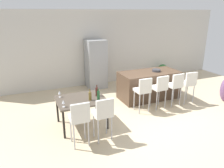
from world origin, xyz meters
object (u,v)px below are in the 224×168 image
(dining_chair_far, at_px, (103,112))
(wine_bottle_end, at_px, (98,96))
(kitchen_island, at_px, (149,85))
(bar_chair_right, at_px, (175,84))
(bar_chair_left, at_px, (143,89))
(wine_glass_far, at_px, (59,93))
(wine_glass_left, at_px, (63,102))
(fruit_bowl, at_px, (156,70))
(dining_chair_near, at_px, (79,117))
(wine_bottle_right, at_px, (97,92))
(potted_plant, at_px, (163,70))
(dining_table, at_px, (81,101))
(bar_chair_far, at_px, (189,82))
(wine_bottle_middle, at_px, (90,96))
(bar_chair_middle, at_px, (160,87))
(refrigerator, at_px, (96,64))

(dining_chair_far, bearing_deg, wine_bottle_end, 80.45)
(kitchen_island, relative_size, bar_chair_right, 1.90)
(bar_chair_left, relative_size, dining_chair_far, 1.00)
(wine_glass_far, bearing_deg, wine_glass_left, -92.33)
(bar_chair_right, bearing_deg, bar_chair_left, -180.00)
(wine_glass_far, height_order, fruit_bowl, fruit_bowl)
(kitchen_island, bearing_deg, dining_chair_far, -142.47)
(bar_chair_right, xyz_separation_m, fruit_bowl, (-0.15, 0.82, 0.26))
(kitchen_island, xyz_separation_m, dining_chair_near, (-2.88, -1.79, 0.24))
(wine_bottle_right, distance_m, wine_bottle_end, 0.32)
(bar_chair_right, height_order, potted_plant, bar_chair_right)
(dining_table, relative_size, dining_chair_far, 1.15)
(bar_chair_far, xyz_separation_m, wine_glass_far, (-3.98, 0.25, 0.17))
(potted_plant, bearing_deg, dining_chair_far, -139.56)
(dining_table, xyz_separation_m, wine_glass_left, (-0.49, -0.31, 0.19))
(bar_chair_right, bearing_deg, kitchen_island, 114.49)
(wine_bottle_middle, xyz_separation_m, wine_glass_far, (-0.66, 0.49, 0.01))
(bar_chair_far, height_order, wine_glass_left, bar_chair_far)
(bar_chair_middle, xyz_separation_m, dining_table, (-2.43, -0.08, -0.03))
(wine_bottle_end, height_order, potted_plant, wine_bottle_end)
(kitchen_island, xyz_separation_m, wine_bottle_end, (-2.24, -1.21, 0.41))
(dining_chair_near, relative_size, fruit_bowl, 3.76)
(dining_table, xyz_separation_m, dining_chair_near, (-0.27, -0.86, 0.03))
(kitchen_island, height_order, dining_chair_near, dining_chair_near)
(kitchen_island, distance_m, bar_chair_middle, 0.90)
(kitchen_island, bearing_deg, wine_bottle_end, -151.60)
(bar_chair_far, bearing_deg, wine_bottle_right, -179.20)
(bar_chair_middle, xyz_separation_m, wine_bottle_right, (-2.00, -0.04, 0.16))
(bar_chair_middle, relative_size, fruit_bowl, 3.76)
(kitchen_island, bearing_deg, potted_plant, 43.80)
(dining_table, bearing_deg, bar_chair_left, 2.56)
(wine_glass_far, bearing_deg, wine_bottle_end, -35.93)
(dining_table, relative_size, wine_glass_left, 6.92)
(wine_bottle_end, bearing_deg, dining_table, 143.69)
(kitchen_island, bearing_deg, bar_chair_far, -43.22)
(dining_chair_far, height_order, refrigerator, refrigerator)
(wine_bottle_right, height_order, wine_bottle_end, wine_bottle_end)
(wine_bottle_right, bearing_deg, fruit_bowl, 19.75)
(fruit_bowl, bearing_deg, kitchen_island, 171.70)
(wine_bottle_right, bearing_deg, dining_chair_near, -128.39)
(wine_bottle_middle, bearing_deg, wine_bottle_right, 38.80)
(kitchen_island, height_order, wine_bottle_right, wine_bottle_right)
(dining_chair_far, height_order, wine_glass_left, dining_chair_far)
(bar_chair_right, xyz_separation_m, refrigerator, (-1.66, 2.63, 0.22))
(dining_table, xyz_separation_m, wine_glass_far, (-0.47, 0.33, 0.19))
(wine_glass_left, bearing_deg, bar_chair_middle, 7.56)
(bar_chair_right, bearing_deg, wine_glass_far, 175.84)
(wine_bottle_middle, xyz_separation_m, refrigerator, (1.14, 2.87, 0.07))
(bar_chair_middle, bearing_deg, potted_plant, 52.46)
(wine_bottle_end, bearing_deg, bar_chair_left, 13.40)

